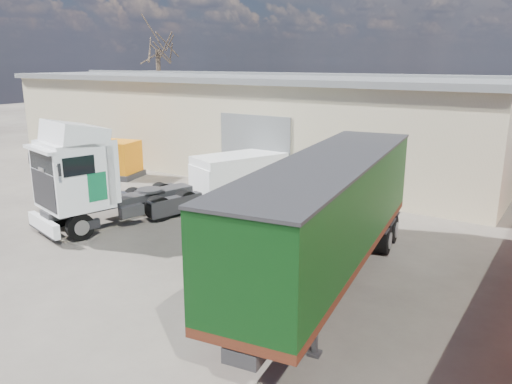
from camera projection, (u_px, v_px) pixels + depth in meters
The scene contains 7 objects.
ground at pixel (131, 261), 15.68m from camera, with size 120.00×120.00×0.00m, color black.
warehouse at pixel (255, 118), 31.09m from camera, with size 30.60×12.60×5.42m.
bare_tree at pixel (157, 37), 39.41m from camera, with size 4.00×4.00×9.60m.
tractor_unit at pixel (94, 182), 18.54m from camera, with size 3.68×6.44×4.11m.
box_trailer at pixel (330, 209), 13.55m from camera, with size 3.88×11.10×3.62m.
panel_van at pixel (241, 174), 23.10m from camera, with size 3.54×5.16×1.95m.
orange_skip at pixel (111, 161), 27.00m from camera, with size 3.55×2.73×1.96m.
Camera 1 is at (11.37, -9.98, 6.10)m, focal length 35.00 mm.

